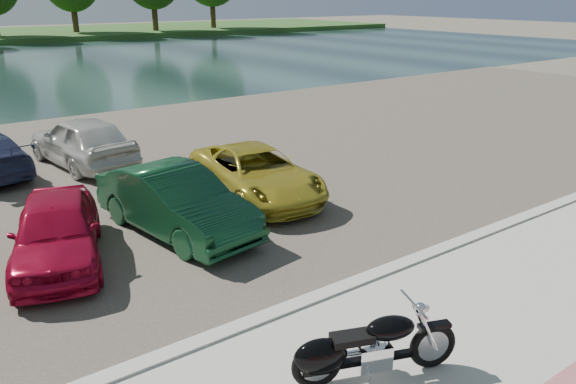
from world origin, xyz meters
The scene contains 8 objects.
ground centered at (0.00, 0.00, 0.00)m, with size 200.00×200.00×0.00m, color #595447.
kerb centered at (0.00, 2.00, 0.07)m, with size 60.00×0.30×0.14m, color #ADABA3.
parking_lot centered at (0.00, 11.00, 0.02)m, with size 60.00×18.00×0.04m, color #433E36.
motorcycle centered at (-1.28, 0.01, 0.56)m, with size 2.23×1.10×1.05m.
car_4 centered at (-3.50, 6.06, 0.70)m, with size 1.56×3.87×1.32m, color #A60B2C.
car_5 centered at (-1.03, 6.04, 0.75)m, with size 1.50×4.31×1.42m, color #103D21.
car_6 centered at (1.58, 6.93, 0.68)m, with size 2.11×4.58×1.27m, color #A99B27.
car_12 centered at (-1.09, 12.36, 0.80)m, with size 1.79×4.46×1.52m, color silver.
Camera 1 is at (-5.71, -4.46, 4.94)m, focal length 35.00 mm.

